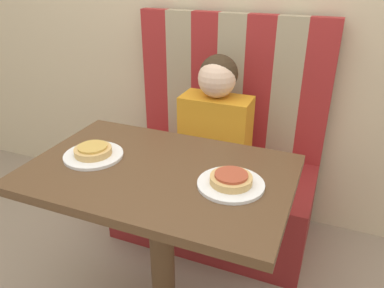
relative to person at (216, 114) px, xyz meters
The scene contains 8 objects.
booth_seat 0.52m from the person, 90.00° to the right, with size 1.07×0.57×0.44m.
booth_backrest 0.26m from the person, 90.00° to the left, with size 1.07×0.06×0.77m.
dining_table 0.66m from the person, 90.00° to the right, with size 0.97×0.63×0.76m.
person is the anchor object (origin of this frame).
plate_left 0.72m from the person, 112.77° to the right, with size 0.23×0.23×0.01m.
plate_right 0.72m from the person, 67.23° to the right, with size 0.23×0.23×0.01m.
pizza_left 0.72m from the person, 112.77° to the right, with size 0.14×0.14×0.03m.
pizza_right 0.72m from the person, 67.23° to the right, with size 0.14×0.14×0.03m.
Camera 1 is at (0.56, -1.05, 1.45)m, focal length 35.00 mm.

